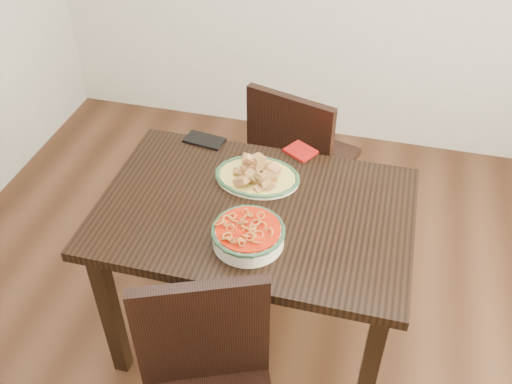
% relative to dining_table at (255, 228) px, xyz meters
% --- Properties ---
extents(floor, '(3.50, 3.50, 0.00)m').
position_rel_dining_table_xyz_m(floor, '(0.07, -0.09, -0.65)').
color(floor, '#351E11').
rests_on(floor, ground).
extents(dining_table, '(1.15, 0.77, 0.75)m').
position_rel_dining_table_xyz_m(dining_table, '(0.00, 0.00, 0.00)').
color(dining_table, black).
rests_on(dining_table, ground).
extents(chair_far, '(0.52, 0.52, 0.89)m').
position_rel_dining_table_xyz_m(chair_far, '(0.04, 0.67, -0.15)').
color(chair_far, black).
rests_on(chair_far, ground).
extents(fish_plate, '(0.33, 0.25, 0.11)m').
position_rel_dining_table_xyz_m(fish_plate, '(-0.03, 0.16, 0.15)').
color(fish_plate, white).
rests_on(fish_plate, dining_table).
extents(noodle_bowl, '(0.26, 0.26, 0.08)m').
position_rel_dining_table_xyz_m(noodle_bowl, '(0.02, -0.18, 0.15)').
color(noodle_bowl, white).
rests_on(noodle_bowl, dining_table).
extents(smartphone, '(0.18, 0.11, 0.01)m').
position_rel_dining_table_xyz_m(smartphone, '(-0.31, 0.36, 0.11)').
color(smartphone, black).
rests_on(smartphone, dining_table).
extents(napkin, '(0.15, 0.14, 0.01)m').
position_rel_dining_table_xyz_m(napkin, '(0.10, 0.38, 0.11)').
color(napkin, maroon).
rests_on(napkin, dining_table).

